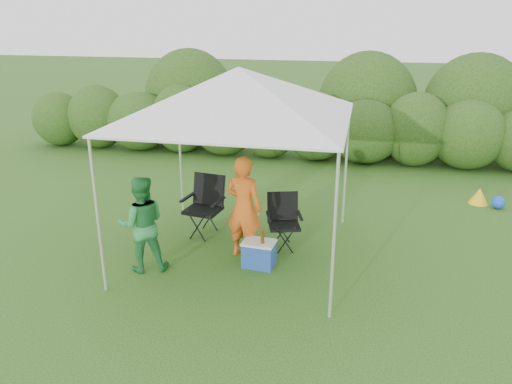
% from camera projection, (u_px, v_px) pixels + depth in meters
% --- Properties ---
extents(ground, '(70.00, 70.00, 0.00)m').
position_uv_depth(ground, '(232.00, 267.00, 7.35)').
color(ground, '#36621F').
extents(hedge, '(14.75, 1.53, 1.80)m').
position_uv_depth(hedge, '(294.00, 127.00, 12.59)').
color(hedge, '#2F5219').
rests_on(hedge, ground).
extents(canopy, '(3.10, 3.10, 2.83)m').
position_uv_depth(canopy, '(239.00, 93.00, 6.98)').
color(canopy, silver).
rests_on(canopy, ground).
extents(chair_right, '(0.63, 0.60, 0.86)m').
position_uv_depth(chair_right, '(284.00, 217.00, 7.87)').
color(chair_right, black).
rests_on(chair_right, ground).
extents(chair_left, '(0.69, 0.64, 1.00)m').
position_uv_depth(chair_left, '(205.00, 201.00, 8.31)').
color(chair_left, black).
rests_on(chair_left, ground).
extents(man, '(0.65, 0.51, 1.59)m').
position_uv_depth(man, '(244.00, 208.00, 7.42)').
color(man, orange).
rests_on(man, ground).
extents(woman, '(0.85, 0.77, 1.41)m').
position_uv_depth(woman, '(142.00, 224.00, 7.05)').
color(woman, '#2C8741').
rests_on(woman, ground).
extents(cooler, '(0.50, 0.38, 0.39)m').
position_uv_depth(cooler, '(259.00, 254.00, 7.31)').
color(cooler, '#244AA6').
rests_on(cooler, ground).
extents(bottle, '(0.06, 0.06, 0.21)m').
position_uv_depth(bottle, '(262.00, 236.00, 7.16)').
color(bottle, '#592D0C').
rests_on(bottle, cooler).
extents(lawn_toy, '(0.63, 0.52, 0.31)m').
position_uv_depth(lawn_toy, '(484.00, 198.00, 9.69)').
color(lawn_toy, yellow).
rests_on(lawn_toy, ground).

